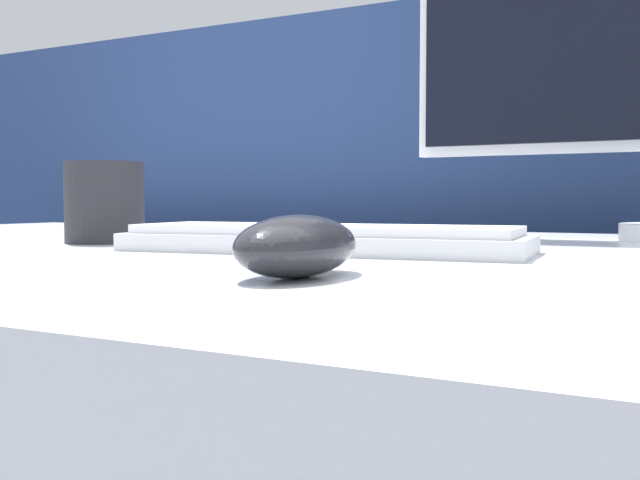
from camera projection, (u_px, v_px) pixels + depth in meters
name	position (u px, v px, depth m)	size (l,w,h in m)	color
partition_panel	(560.00, 341.00, 1.19)	(5.00, 0.03, 1.13)	navy
computer_mouse_near	(293.00, 246.00, 0.45)	(0.06, 0.12, 0.04)	#232328
keyboard	(323.00, 239.00, 0.66)	(0.37, 0.16, 0.02)	silver
mug	(105.00, 203.00, 0.80)	(0.08, 0.08, 0.09)	#232328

